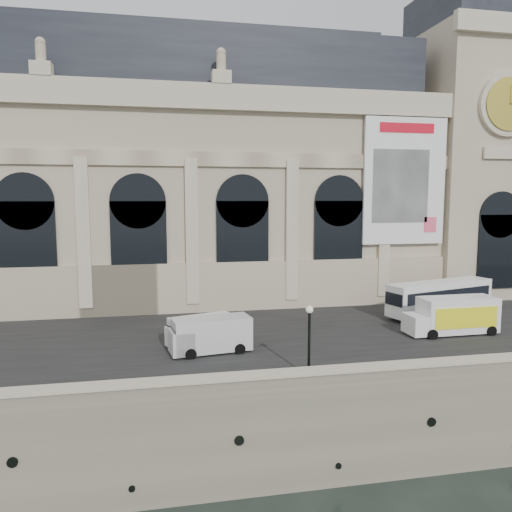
{
  "coord_description": "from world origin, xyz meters",
  "views": [
    {
      "loc": [
        -2.34,
        -26.62,
        17.33
      ],
      "look_at": [
        7.38,
        22.0,
        11.51
      ],
      "focal_mm": 35.0,
      "sensor_mm": 36.0,
      "label": 1
    }
  ],
  "objects_px": {
    "bus_right": "(440,297)",
    "van_b": "(198,331)",
    "van_c": "(207,335)",
    "box_truck": "(453,316)",
    "lamp_right": "(309,342)"
  },
  "relations": [
    {
      "from": "bus_right",
      "to": "lamp_right",
      "type": "relative_size",
      "value": 2.53
    },
    {
      "from": "van_b",
      "to": "van_c",
      "type": "height_order",
      "value": "van_c"
    },
    {
      "from": "van_c",
      "to": "box_truck",
      "type": "bearing_deg",
      "value": 3.11
    },
    {
      "from": "box_truck",
      "to": "bus_right",
      "type": "bearing_deg",
      "value": 67.94
    },
    {
      "from": "bus_right",
      "to": "van_c",
      "type": "bearing_deg",
      "value": -163.01
    },
    {
      "from": "van_b",
      "to": "lamp_right",
      "type": "height_order",
      "value": "lamp_right"
    },
    {
      "from": "bus_right",
      "to": "van_b",
      "type": "height_order",
      "value": "bus_right"
    },
    {
      "from": "bus_right",
      "to": "van_b",
      "type": "bearing_deg",
      "value": -167.54
    },
    {
      "from": "van_b",
      "to": "lamp_right",
      "type": "bearing_deg",
      "value": -51.64
    },
    {
      "from": "van_b",
      "to": "lamp_right",
      "type": "distance_m",
      "value": 10.26
    },
    {
      "from": "van_b",
      "to": "bus_right",
      "type": "bearing_deg",
      "value": 12.46
    },
    {
      "from": "van_c",
      "to": "lamp_right",
      "type": "height_order",
      "value": "lamp_right"
    },
    {
      "from": "van_b",
      "to": "van_c",
      "type": "relative_size",
      "value": 0.89
    },
    {
      "from": "box_truck",
      "to": "lamp_right",
      "type": "distance_m",
      "value": 16.46
    },
    {
      "from": "van_c",
      "to": "lamp_right",
      "type": "xyz_separation_m",
      "value": [
        5.84,
        -6.17,
        0.96
      ]
    }
  ]
}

